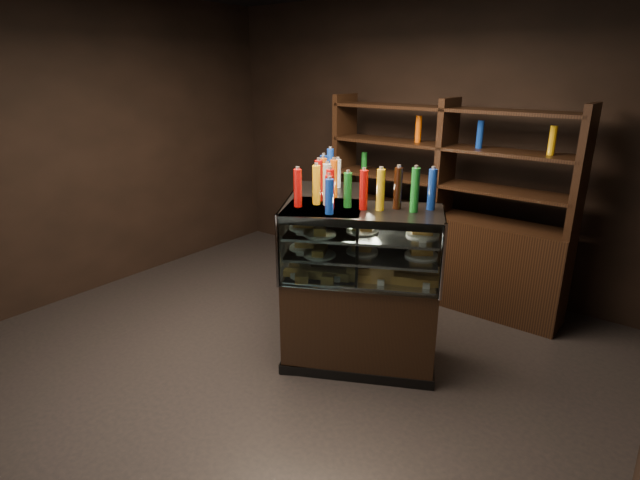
% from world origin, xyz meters
% --- Properties ---
extents(ground, '(5.00, 5.00, 0.00)m').
position_xyz_m(ground, '(0.00, 0.00, 0.00)').
color(ground, black).
rests_on(ground, ground).
extents(room_shell, '(5.02, 5.02, 3.01)m').
position_xyz_m(room_shell, '(0.00, 0.00, 1.94)').
color(room_shell, black).
rests_on(room_shell, ground).
extents(display_case, '(1.65, 1.32, 1.29)m').
position_xyz_m(display_case, '(0.35, 0.57, 0.44)').
color(display_case, black).
rests_on(display_case, ground).
extents(food_display, '(1.33, 1.03, 0.41)m').
position_xyz_m(food_display, '(0.34, 0.56, 0.95)').
color(food_display, '#DA9A4E').
rests_on(food_display, display_case).
extents(bottles_top, '(1.17, 0.89, 0.30)m').
position_xyz_m(bottles_top, '(0.35, 0.57, 1.43)').
color(bottles_top, black).
rests_on(bottles_top, display_case).
extents(potted_conifer, '(0.39, 0.39, 0.83)m').
position_xyz_m(potted_conifer, '(0.60, 0.79, 0.47)').
color(potted_conifer, black).
rests_on(potted_conifer, ground).
extents(back_shelving, '(2.45, 0.46, 2.00)m').
position_xyz_m(back_shelving, '(0.51, 2.05, 0.60)').
color(back_shelving, black).
rests_on(back_shelving, ground).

